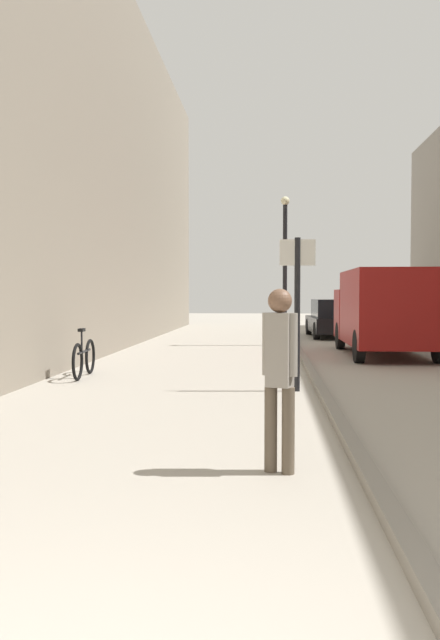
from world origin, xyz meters
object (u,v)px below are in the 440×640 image
(pedestrian_main_foreground, at_px, (280,367))
(bicycle_leaning, at_px, (84,358))
(delivery_van, at_px, (385,310))
(parked_car, at_px, (334,319))
(lamp_post, at_px, (285,261))
(street_sign_post, at_px, (297,300))

(pedestrian_main_foreground, relative_size, bicycle_leaning, 0.96)
(delivery_van, bearing_deg, parked_car, 94.37)
(pedestrian_main_foreground, distance_m, lamp_post, 14.50)
(lamp_post, distance_m, bicycle_leaning, 9.34)
(street_sign_post, bearing_deg, delivery_van, -114.06)
(parked_car, distance_m, street_sign_post, 13.79)
(pedestrian_main_foreground, bearing_deg, bicycle_leaning, 141.44)
(delivery_van, relative_size, lamp_post, 1.14)
(parked_car, relative_size, lamp_post, 0.89)
(lamp_post, bearing_deg, street_sign_post, -90.27)
(delivery_van, bearing_deg, bicycle_leaning, -144.25)
(delivery_van, relative_size, bicycle_leaning, 3.05)
(pedestrian_main_foreground, height_order, parked_car, pedestrian_main_foreground)
(street_sign_post, bearing_deg, pedestrian_main_foreground, 83.81)
(bicycle_leaning, bearing_deg, pedestrian_main_foreground, -62.83)
(street_sign_post, bearing_deg, parked_car, -100.21)
(parked_car, relative_size, bicycle_leaning, 2.41)
(pedestrian_main_foreground, xyz_separation_m, delivery_van, (3.01, 11.27, 0.25))
(lamp_post, bearing_deg, parked_car, 64.17)
(pedestrian_main_foreground, distance_m, street_sign_post, 4.94)
(parked_car, bearing_deg, bicycle_leaning, -118.89)
(bicycle_leaning, bearing_deg, street_sign_post, -22.89)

